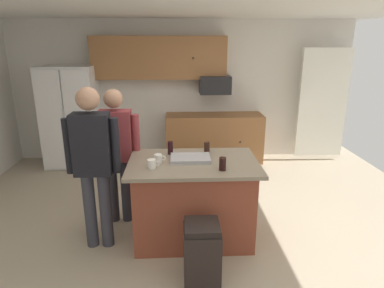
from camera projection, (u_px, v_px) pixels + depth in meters
floor at (187, 230)px, 4.07m from camera, size 7.04×7.04×0.00m
ceiling at (185, 0)px, 3.30m from camera, size 7.04×7.04×0.00m
back_wall at (182, 91)px, 6.36m from camera, size 6.40×0.10×2.60m
french_door_window_panel at (323, 104)px, 6.15m from camera, size 0.90×0.06×2.00m
cabinet_run_upper at (159, 58)px, 5.97m from camera, size 2.40×0.38×0.75m
cabinet_run_lower at (214, 138)px, 6.33m from camera, size 1.80×0.63×0.90m
refrigerator at (71, 117)px, 5.99m from camera, size 0.94×0.76×1.80m
microwave_over_range at (215, 85)px, 6.05m from camera, size 0.56×0.40×0.32m
kitchen_island at (193, 200)px, 3.79m from camera, size 1.43×0.94×0.94m
person_guest_left at (93, 158)px, 3.47m from camera, size 0.57×0.23×1.78m
person_guest_by_door at (117, 148)px, 4.02m from camera, size 0.57×0.22×1.68m
glass_dark_ale at (207, 147)px, 3.94m from camera, size 0.07×0.07×0.12m
tumbler_amber at (223, 164)px, 3.39m from camera, size 0.07×0.07×0.14m
glass_short_whisky at (170, 148)px, 3.87m from camera, size 0.06×0.06×0.15m
mug_blue_stoneware at (152, 164)px, 3.44m from camera, size 0.13×0.09×0.10m
mug_ceramic_white at (158, 159)px, 3.59m from camera, size 0.13×0.08×0.10m
serving_tray at (190, 158)px, 3.69m from camera, size 0.44×0.30×0.04m
trash_bin at (202, 253)px, 3.13m from camera, size 0.34×0.34×0.61m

